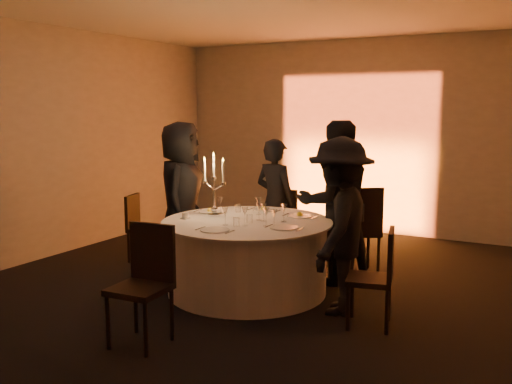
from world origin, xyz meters
The scene contains 34 objects.
floor centered at (0.00, 0.00, 0.00)m, with size 7.00×7.00×0.00m, color black.
ceiling centered at (0.00, 0.00, 3.00)m, with size 7.00×7.00×0.00m, color silver.
wall_back centered at (0.00, 3.50, 1.50)m, with size 7.00×7.00×0.00m, color #9D9A92.
wall_left centered at (-3.00, 0.00, 1.50)m, with size 7.00×7.00×0.00m, color #9D9A92.
uplighter_fixture centered at (0.00, 3.20, 0.05)m, with size 0.25×0.12×0.10m, color black.
banquet_table centered at (0.00, 0.00, 0.38)m, with size 1.80×1.80×0.77m.
chair_left centered at (-1.83, 0.45, 0.47)m, with size 0.46×0.45×0.85m.
chair_back_left centered at (-0.19, 1.40, 0.52)m, with size 0.45×0.45×0.93m.
chair_back_right centered at (0.87, 1.12, 0.60)m, with size 0.64×0.64×1.06m.
chair_right centered at (1.51, -0.31, 0.50)m, with size 0.47×0.47×0.89m.
chair_front centered at (-0.11, -1.54, 0.56)m, with size 0.46×0.46×0.99m.
guest_left centered at (-1.19, 0.47, 0.89)m, with size 0.87×0.57×1.78m, color black.
guest_back_left centered at (-0.24, 1.16, 0.79)m, with size 0.57×0.38×1.57m, color black.
guest_back_right centered at (0.69, 0.76, 0.91)m, with size 0.88×0.69×1.81m, color black.
guest_right centered at (1.07, -0.11, 0.84)m, with size 1.09×0.63×1.68m, color black.
plate_left centered at (-0.60, 0.22, 0.79)m, with size 0.36×0.26×0.08m.
plate_back_left centered at (-0.12, 0.61, 0.79)m, with size 0.35×0.26×0.08m.
plate_back_right centered at (0.40, 0.47, 0.79)m, with size 0.35×0.28×0.08m.
plate_right centered at (0.51, -0.15, 0.78)m, with size 0.36×0.29×0.01m.
plate_front centered at (-0.03, -0.58, 0.78)m, with size 0.36×0.28×0.01m.
coffee_cup centered at (-0.64, -0.21, 0.80)m, with size 0.11×0.11×0.07m.
candelabra centered at (-0.45, 0.07, 1.02)m, with size 0.30×0.14×0.70m.
wine_glass_a centered at (-0.45, 0.19, 0.91)m, with size 0.07×0.07×0.19m.
wine_glass_b centered at (0.17, 0.05, 0.91)m, with size 0.07×0.07×0.19m.
wine_glass_c centered at (0.10, 0.08, 0.91)m, with size 0.07×0.07×0.19m.
wine_glass_d centered at (0.42, -0.21, 0.91)m, with size 0.07×0.07×0.19m.
wine_glass_e centered at (0.11, -0.23, 0.91)m, with size 0.07×0.07×0.19m.
wine_glass_f centered at (-0.05, 0.36, 0.91)m, with size 0.07×0.07×0.19m.
wine_glass_g centered at (-0.07, -0.32, 0.91)m, with size 0.07×0.07×0.19m.
wine_glass_h centered at (0.31, -0.15, 0.91)m, with size 0.07×0.07×0.19m.
wine_glass_i centered at (0.36, 0.14, 0.91)m, with size 0.07×0.07×0.19m.
tumbler_a centered at (-0.34, 0.40, 0.82)m, with size 0.07×0.07×0.09m, color white.
tumbler_b centered at (0.04, -0.30, 0.82)m, with size 0.07×0.07×0.09m, color white.
tumbler_c centered at (0.08, -0.10, 0.82)m, with size 0.07×0.07×0.09m, color white.
Camera 1 is at (2.89, -5.13, 1.96)m, focal length 40.00 mm.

